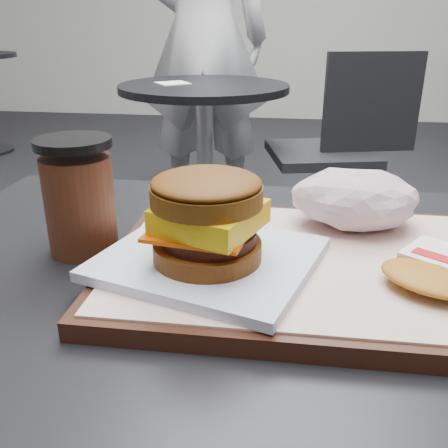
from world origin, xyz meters
The scene contains 10 objects.
customer_table centered at (0.00, 0.00, 0.58)m, with size 0.80×0.60×0.77m.
serving_tray centered at (0.04, 0.02, 0.78)m, with size 0.38×0.28×0.02m.
breakfast_sandwich centered at (-0.05, -0.01, 0.83)m, with size 0.23×0.22×0.09m.
hash_brown centered at (0.16, -0.01, 0.80)m, with size 0.14×0.13×0.02m.
crumpled_wrapper centered at (0.09, 0.11, 0.82)m, with size 0.14×0.11×0.06m, color silver, non-canonical shape.
coffee_cup centered at (-0.20, 0.05, 0.83)m, with size 0.08×0.08×0.12m.
neighbor_table centered at (-0.35, 1.65, 0.55)m, with size 0.70×0.70×0.75m.
napkin centered at (-0.48, 1.65, 0.75)m, with size 0.12×0.12×0.00m, color white.
neighbor_chair centered at (0.21, 1.71, 0.51)m, with size 0.64×0.50×0.88m.
patron centered at (-0.45, 2.21, 0.91)m, with size 0.66×0.44×1.82m, color silver.
Camera 1 is at (0.02, -0.42, 1.01)m, focal length 40.00 mm.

